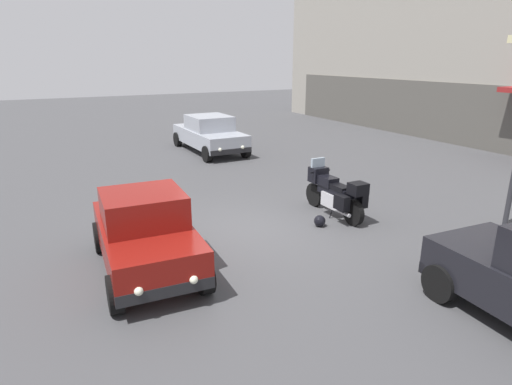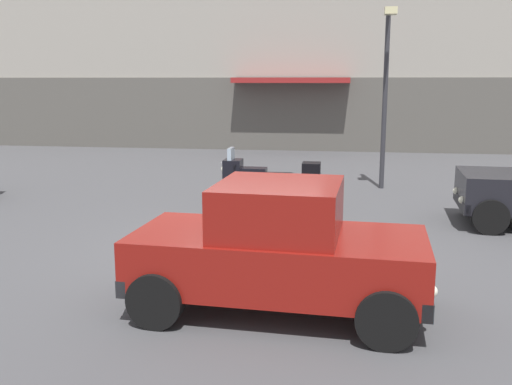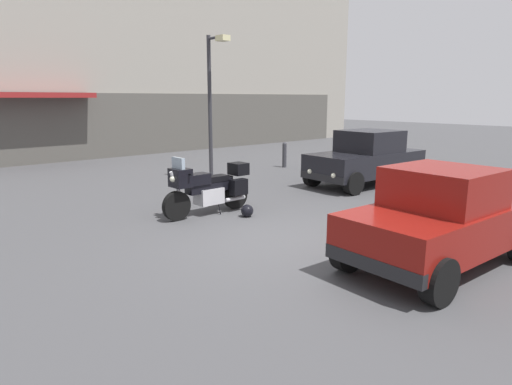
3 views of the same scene
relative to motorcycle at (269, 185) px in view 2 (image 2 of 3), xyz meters
The scene contains 6 objects.
ground_plane 2.62m from the motorcycle, 91.92° to the right, with size 80.00×80.00×0.00m, color #424244.
building_facade_rear 12.95m from the motorcycle, 90.40° to the left, with size 38.69×3.40×10.28m.
motorcycle is the anchor object (origin of this frame).
helmet 1.03m from the motorcycle, 58.83° to the right, with size 0.28×0.28×0.28m, color black.
car_compact_side 5.07m from the motorcycle, 81.36° to the right, with size 3.55×1.88×1.56m.
streetlamp_curbside 4.54m from the motorcycle, 51.94° to the left, with size 0.28×0.94×4.42m.
Camera 2 is at (1.55, -8.96, 2.72)m, focal length 40.59 mm.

